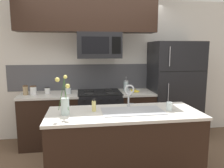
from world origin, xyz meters
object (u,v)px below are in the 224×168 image
object	(u,v)px
stove_range	(100,117)
storage_jar_medium	(33,90)
refrigerator	(174,91)
storage_jar_tall	(25,90)
sink_faucet	(129,93)
drinking_glass	(169,106)
banana_bunch	(135,91)
flower_vase	(65,104)
storage_jar_short	(47,90)
storage_jar_squat	(68,90)
french_press	(126,86)
dish_soap_bottle	(94,106)
microwave	(99,45)

from	to	relation	value
stove_range	storage_jar_medium	world-z (taller)	storage_jar_medium
refrigerator	storage_jar_tall	size ratio (longest dim) A/B	11.22
refrigerator	storage_jar_medium	world-z (taller)	refrigerator
sink_faucet	drinking_glass	world-z (taller)	sink_faucet
storage_jar_medium	banana_bunch	bearing A→B (deg)	-0.78
refrigerator	drinking_glass	bearing A→B (deg)	-116.21
flower_vase	storage_jar_medium	bearing A→B (deg)	116.04
sink_faucet	drinking_glass	size ratio (longest dim) A/B	2.79
storage_jar_short	storage_jar_squat	bearing A→B (deg)	-7.27
french_press	storage_jar_medium	bearing A→B (deg)	-176.60
refrigerator	storage_jar_medium	distance (m)	2.53
sink_faucet	storage_jar_short	bearing A→B (deg)	138.20
drinking_glass	banana_bunch	bearing A→B (deg)	95.98
refrigerator	storage_jar_short	xyz separation A→B (m)	(-2.30, 0.01, 0.06)
stove_range	storage_jar_medium	distance (m)	1.24
storage_jar_tall	dish_soap_bottle	distance (m)	1.58
storage_jar_medium	sink_faucet	size ratio (longest dim) A/B	0.51
french_press	sink_faucet	size ratio (longest dim) A/B	0.87
stove_range	drinking_glass	size ratio (longest dim) A/B	8.48
storage_jar_short	banana_bunch	xyz separation A→B (m)	(1.53, -0.09, -0.03)
storage_jar_short	sink_faucet	world-z (taller)	sink_faucet
stove_range	flower_vase	distance (m)	1.49
storage_jar_tall	drinking_glass	distance (m)	2.38
storage_jar_short	banana_bunch	bearing A→B (deg)	-3.22
storage_jar_tall	flower_vase	world-z (taller)	flower_vase
refrigerator	french_press	world-z (taller)	refrigerator
storage_jar_squat	french_press	xyz separation A→B (m)	(1.04, 0.08, 0.04)
storage_jar_medium	french_press	distance (m)	1.62
storage_jar_squat	storage_jar_tall	bearing A→B (deg)	179.68
storage_jar_short	flower_vase	xyz separation A→B (m)	(0.38, -1.30, 0.07)
microwave	refrigerator	size ratio (longest dim) A/B	0.41
storage_jar_squat	refrigerator	bearing A→B (deg)	1.15
refrigerator	banana_bunch	world-z (taller)	refrigerator
refrigerator	dish_soap_bottle	size ratio (longest dim) A/B	10.96
french_press	refrigerator	bearing A→B (deg)	-2.52
refrigerator	storage_jar_medium	size ratio (longest dim) A/B	11.69
refrigerator	storage_jar_tall	bearing A→B (deg)	-179.24
stove_range	banana_bunch	world-z (taller)	banana_bunch
storage_jar_medium	storage_jar_short	distance (m)	0.23
stove_range	flower_vase	xyz separation A→B (m)	(-0.52, -1.27, 0.58)
dish_soap_bottle	microwave	bearing A→B (deg)	81.50
microwave	refrigerator	xyz separation A→B (m)	(1.41, 0.04, -0.83)
french_press	storage_jar_short	bearing A→B (deg)	-178.62
storage_jar_squat	flower_vase	distance (m)	1.25
storage_jar_squat	banana_bunch	distance (m)	1.18
storage_jar_tall	storage_jar_medium	distance (m)	0.13
stove_range	storage_jar_short	world-z (taller)	storage_jar_short
microwave	storage_jar_tall	bearing A→B (deg)	179.73
storage_jar_squat	sink_faucet	world-z (taller)	sink_faucet
storage_jar_squat	drinking_glass	world-z (taller)	storage_jar_squat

